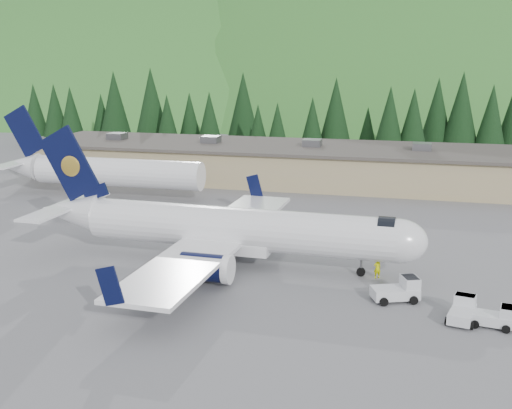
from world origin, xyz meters
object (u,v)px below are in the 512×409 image
object	(u,v)px
ramp_worker	(377,268)
airliner	(227,229)
terminal_building	(277,162)
baggage_tug_b	(496,317)
baggage_tug_c	(463,310)
second_airliner	(98,171)
baggage_tug_a	(399,290)

from	to	relation	value
ramp_worker	airliner	bearing A→B (deg)	-34.26
terminal_building	ramp_worker	bearing A→B (deg)	-66.32
airliner	baggage_tug_b	size ratio (longest dim) A/B	11.24
airliner	baggage_tug_b	bearing A→B (deg)	-19.43
ramp_worker	baggage_tug_c	bearing A→B (deg)	99.01
second_airliner	baggage_tug_a	xyz separation A→B (m)	(38.69, -27.01, -2.51)
baggage_tug_b	terminal_building	distance (m)	52.73
baggage_tug_b	ramp_worker	xyz separation A→B (m)	(-8.39, 7.80, 0.15)
airliner	ramp_worker	distance (m)	13.08
baggage_tug_c	ramp_worker	world-z (taller)	ramp_worker
baggage_tug_b	ramp_worker	bearing A→B (deg)	146.46
baggage_tug_c	ramp_worker	bearing A→B (deg)	53.50
baggage_tug_a	airliner	bearing A→B (deg)	139.14
baggage_tug_a	baggage_tug_c	size ratio (longest dim) A/B	1.15
baggage_tug_c	terminal_building	bearing A→B (deg)	39.28
baggage_tug_b	airliner	bearing A→B (deg)	168.10
second_airliner	terminal_building	world-z (taller)	second_airliner
airliner	baggage_tug_c	world-z (taller)	airliner
baggage_tug_b	ramp_worker	distance (m)	11.45
baggage_tug_c	ramp_worker	xyz separation A→B (m)	(-6.28, 7.20, 0.13)
baggage_tug_b	terminal_building	world-z (taller)	terminal_building
second_airliner	baggage_tug_c	world-z (taller)	second_airliner
baggage_tug_c	terminal_building	distance (m)	51.22
baggage_tug_a	terminal_building	distance (m)	46.96
airliner	second_airliner	distance (m)	32.46
airliner	second_airliner	world-z (taller)	airliner
baggage_tug_a	ramp_worker	distance (m)	4.94
airliner	ramp_worker	size ratio (longest dim) A/B	20.66
baggage_tug_a	baggage_tug_c	distance (m)	5.11
terminal_building	ramp_worker	xyz separation A→B (m)	(16.86, -38.45, -1.78)
airliner	baggage_tug_b	xyz separation A→B (m)	(21.26, -8.29, -2.41)
airliner	terminal_building	world-z (taller)	airliner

